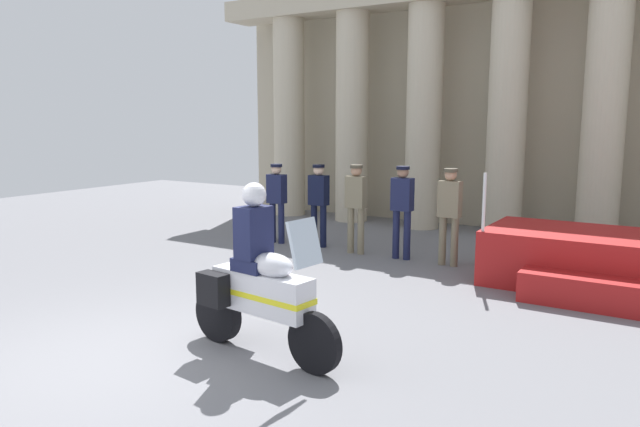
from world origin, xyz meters
TOP-DOWN VIEW (x-y plane):
  - ground_plane at (0.00, 0.00)m, footprint 28.00×28.00m
  - colonnade_backdrop at (0.71, 9.74)m, footprint 12.98×1.67m
  - reviewing_stand at (4.10, 5.76)m, footprint 3.38×2.25m
  - officer_in_row_0 at (-2.11, 5.99)m, footprint 0.38×0.24m
  - officer_in_row_1 at (-1.17, 6.13)m, footprint 0.38×0.24m
  - officer_in_row_2 at (-0.23, 5.98)m, footprint 0.38×0.24m
  - officer_in_row_3 at (0.70, 6.02)m, footprint 0.38×0.24m
  - officer_in_row_4 at (1.61, 6.00)m, footprint 0.38×0.24m
  - motorcycle_with_rider at (1.26, 1.02)m, footprint 2.09×0.74m
  - briefcase_on_ground at (-2.42, 6.12)m, footprint 0.10×0.32m

SIDE VIEW (x-z plane):
  - ground_plane at x=0.00m, z-range 0.00..0.00m
  - briefcase_on_ground at x=-2.42m, z-range 0.00..0.36m
  - reviewing_stand at x=4.10m, z-range -0.46..1.29m
  - motorcycle_with_rider at x=1.26m, z-range -0.16..1.74m
  - officer_in_row_0 at x=-2.11m, z-range 0.15..1.80m
  - officer_in_row_1 at x=-1.17m, z-range 0.15..1.82m
  - officer_in_row_2 at x=-0.23m, z-range 0.16..1.86m
  - officer_in_row_4 at x=1.61m, z-range 0.16..1.87m
  - officer_in_row_3 at x=0.70m, z-range 0.16..1.88m
  - colonnade_backdrop at x=0.71m, z-range 0.09..6.25m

